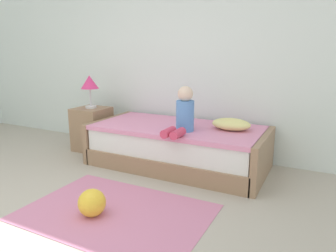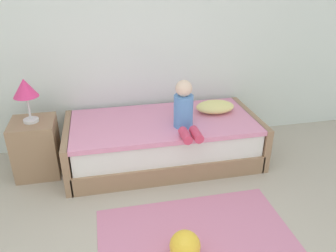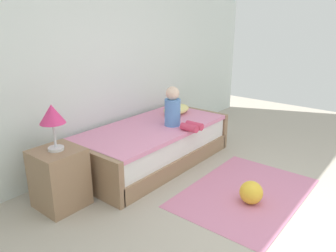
# 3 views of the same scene
# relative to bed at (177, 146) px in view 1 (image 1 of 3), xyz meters

# --- Properties ---
(ground_plane) EXTENTS (9.20, 9.20, 0.00)m
(ground_plane) POSITION_rel_bed_xyz_m (-0.51, -2.00, -0.25)
(ground_plane) COLOR #B2A899
(wall_rear) EXTENTS (7.20, 0.10, 2.90)m
(wall_rear) POSITION_rel_bed_xyz_m (-0.51, 0.60, 1.20)
(wall_rear) COLOR silver
(wall_rear) RESTS_ON ground
(bed) EXTENTS (2.11, 1.00, 0.50)m
(bed) POSITION_rel_bed_xyz_m (0.00, 0.00, 0.00)
(bed) COLOR #997556
(bed) RESTS_ON ground
(nightstand) EXTENTS (0.44, 0.44, 0.60)m
(nightstand) POSITION_rel_bed_xyz_m (-1.35, 0.04, 0.05)
(nightstand) COLOR #997556
(nightstand) RESTS_ON ground
(table_lamp) EXTENTS (0.24, 0.24, 0.45)m
(table_lamp) POSITION_rel_bed_xyz_m (-1.35, 0.04, 0.69)
(table_lamp) COLOR silver
(table_lamp) RESTS_ON nightstand
(child_figure) EXTENTS (0.20, 0.51, 0.50)m
(child_figure) POSITION_rel_bed_xyz_m (0.18, -0.23, 0.46)
(child_figure) COLOR #598CD1
(child_figure) RESTS_ON bed
(pillow) EXTENTS (0.44, 0.30, 0.13)m
(pillow) POSITION_rel_bed_xyz_m (0.63, 0.10, 0.32)
(pillow) COLOR #F2E58C
(pillow) RESTS_ON bed
(toy_ball) EXTENTS (0.24, 0.24, 0.24)m
(toy_ball) POSITION_rel_bed_xyz_m (-0.12, -1.43, -0.13)
(toy_ball) COLOR yellow
(toy_ball) RESTS_ON ground
(area_rug) EXTENTS (1.60, 1.10, 0.01)m
(area_rug) POSITION_rel_bed_xyz_m (0.03, -1.30, -0.24)
(area_rug) COLOR pink
(area_rug) RESTS_ON ground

